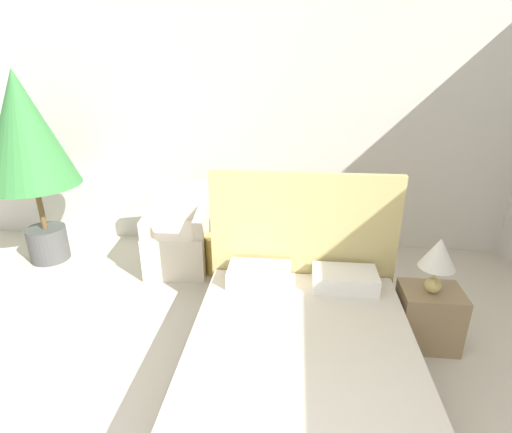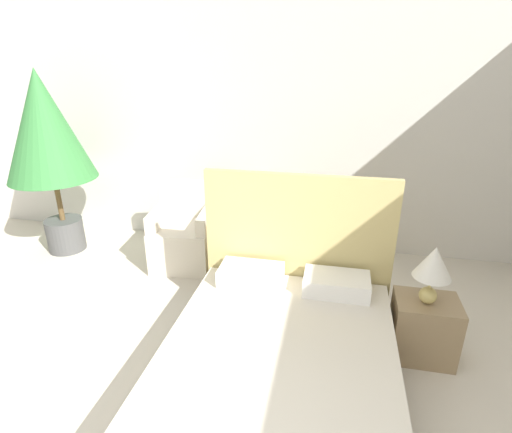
{
  "view_description": "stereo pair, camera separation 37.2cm",
  "coord_description": "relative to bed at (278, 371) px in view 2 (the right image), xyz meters",
  "views": [
    {
      "loc": [
        0.45,
        -0.78,
        2.19
      ],
      "look_at": [
        0.11,
        2.66,
        0.8
      ],
      "focal_mm": 28.0,
      "sensor_mm": 36.0,
      "label": 1
    },
    {
      "loc": [
        0.82,
        -0.72,
        2.19
      ],
      "look_at": [
        0.11,
        2.66,
        0.8
      ],
      "focal_mm": 28.0,
      "sensor_mm": 36.0,
      "label": 2
    }
  ],
  "objects": [
    {
      "name": "wall_back",
      "position": [
        -0.54,
        2.53,
        1.17
      ],
      "size": [
        10.0,
        0.06,
        2.9
      ],
      "color": "silver",
      "rests_on": "ground_plane"
    },
    {
      "name": "armchair_near_window_right",
      "position": [
        -0.4,
        1.76,
        0.02
      ],
      "size": [
        0.67,
        0.67,
        0.9
      ],
      "rotation": [
        0.0,
        0.0,
        0.05
      ],
      "color": "beige",
      "rests_on": "ground_plane"
    },
    {
      "name": "nightstand",
      "position": [
        1.02,
        0.71,
        -0.03
      ],
      "size": [
        0.47,
        0.36,
        0.5
      ],
      "color": "#937A56",
      "rests_on": "ground_plane"
    },
    {
      "name": "side_table",
      "position": [
        -0.86,
        1.71,
        -0.07
      ],
      "size": [
        0.3,
        0.3,
        0.42
      ],
      "color": "gold",
      "rests_on": "ground_plane"
    },
    {
      "name": "armchair_near_window_left",
      "position": [
        -1.33,
        1.76,
        0.02
      ],
      "size": [
        0.7,
        0.7,
        0.9
      ],
      "rotation": [
        0.0,
        0.0,
        0.1
      ],
      "color": "beige",
      "rests_on": "ground_plane"
    },
    {
      "name": "table_lamp",
      "position": [
        1.0,
        0.69,
        0.53
      ],
      "size": [
        0.27,
        0.27,
        0.45
      ],
      "color": "tan",
      "rests_on": "nightstand"
    },
    {
      "name": "potted_palm",
      "position": [
        -2.88,
        1.8,
        1.14
      ],
      "size": [
        0.96,
        0.96,
        2.09
      ],
      "color": "#4C4C4C",
      "rests_on": "ground_plane"
    },
    {
      "name": "bed",
      "position": [
        0.0,
        0.0,
        0.0
      ],
      "size": [
        1.54,
        2.11,
        1.35
      ],
      "color": "#4C4238",
      "rests_on": "ground_plane"
    }
  ]
}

